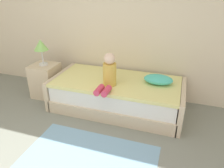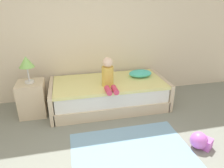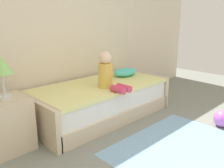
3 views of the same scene
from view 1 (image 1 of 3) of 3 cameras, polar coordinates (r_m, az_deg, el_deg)
The scene contains 7 objects.
wall_rear at distance 3.86m, azimuth -3.63°, elevation 18.62°, with size 7.20×0.10×2.90m, color beige.
bed at distance 3.52m, azimuth 1.29°, elevation -2.78°, with size 2.11×1.00×0.50m.
nightstand at distance 4.06m, azimuth -17.21°, elevation 0.92°, with size 0.44×0.44×0.60m, color beige.
table_lamp at distance 3.85m, azimuth -18.44°, elevation 9.54°, with size 0.24×0.24×0.45m.
child_figure at distance 3.14m, azimuth -0.92°, elevation 2.86°, with size 0.20×0.51×0.50m.
pillow at distance 3.36m, azimuth 12.25°, elevation 1.21°, with size 0.44×0.30×0.13m, color #4CCCBC.
area_rug at distance 2.68m, azimuth -6.92°, elevation -20.25°, with size 1.60×1.10×0.01m, color #7AA8CC.
Camera 1 is at (1.43, -0.96, 1.93)m, focal length 34.28 mm.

